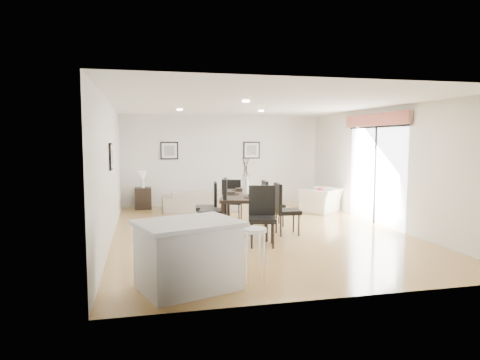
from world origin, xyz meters
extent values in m
plane|color=#B08648|center=(0.00, 0.00, 0.00)|extent=(8.00, 8.00, 0.00)
cube|color=silver|center=(0.00, 4.00, 1.35)|extent=(6.00, 0.04, 2.70)
cube|color=silver|center=(0.00, -4.00, 1.35)|extent=(6.00, 0.04, 2.70)
cube|color=silver|center=(-3.00, 0.00, 1.35)|extent=(0.04, 8.00, 2.70)
cube|color=silver|center=(3.00, 0.00, 1.35)|extent=(0.04, 8.00, 2.70)
cube|color=white|center=(0.00, 0.00, 2.70)|extent=(6.00, 8.00, 0.02)
imported|color=gray|center=(-0.84, 2.86, 0.30)|extent=(2.09, 0.84, 0.61)
imported|color=beige|center=(2.34, 1.95, 0.33)|extent=(1.33, 1.32, 0.65)
imported|color=#375825|center=(5.50, 1.69, 0.37)|extent=(0.46, 0.46, 0.73)
cube|color=black|center=(-0.25, 0.04, 0.78)|extent=(1.44, 2.13, 0.06)
cylinder|color=black|center=(-0.89, -0.73, 0.37)|extent=(0.08, 0.08, 0.75)
cylinder|color=black|center=(-0.42, 1.03, 0.37)|extent=(0.08, 0.08, 0.75)
cylinder|color=black|center=(-0.07, -0.94, 0.37)|extent=(0.08, 0.08, 0.75)
cylinder|color=black|center=(0.39, 0.81, 0.37)|extent=(0.08, 0.08, 0.75)
cube|color=black|center=(-1.03, -0.45, 0.54)|extent=(0.64, 0.64, 0.09)
cube|color=black|center=(-0.80, -0.50, 0.88)|extent=(0.19, 0.54, 0.64)
cylinder|color=black|center=(-1.19, -0.19, 0.25)|extent=(0.04, 0.04, 0.49)
cylinder|color=black|center=(-0.77, -0.29, 0.25)|extent=(0.04, 0.04, 0.49)
cylinder|color=black|center=(-1.28, -0.60, 0.25)|extent=(0.04, 0.04, 0.49)
cylinder|color=black|center=(-0.87, -0.70, 0.25)|extent=(0.04, 0.04, 0.49)
cube|color=black|center=(-1.03, 0.53, 0.46)|extent=(0.52, 0.52, 0.08)
cube|color=black|center=(-0.83, 0.50, 0.76)|extent=(0.12, 0.47, 0.56)
cylinder|color=black|center=(-1.18, 0.73, 0.21)|extent=(0.04, 0.04, 0.42)
cylinder|color=black|center=(-0.82, 0.68, 0.21)|extent=(0.04, 0.04, 0.42)
cylinder|color=black|center=(-1.23, 0.37, 0.21)|extent=(0.04, 0.04, 0.42)
cylinder|color=black|center=(-0.87, 0.32, 0.21)|extent=(0.04, 0.04, 0.42)
cube|color=black|center=(0.53, -0.45, 0.48)|extent=(0.51, 0.51, 0.08)
cube|color=black|center=(0.32, -0.43, 0.79)|extent=(0.09, 0.48, 0.58)
cylinder|color=black|center=(0.71, -0.65, 0.22)|extent=(0.04, 0.04, 0.44)
cylinder|color=black|center=(0.33, -0.62, 0.22)|extent=(0.04, 0.04, 0.44)
cylinder|color=black|center=(0.73, -0.27, 0.22)|extent=(0.04, 0.04, 0.44)
cylinder|color=black|center=(0.35, -0.25, 0.22)|extent=(0.04, 0.04, 0.44)
cube|color=black|center=(0.53, 0.53, 0.47)|extent=(0.49, 0.49, 0.08)
cube|color=black|center=(0.33, 0.54, 0.76)|extent=(0.09, 0.47, 0.56)
cylinder|color=black|center=(0.70, 0.33, 0.21)|extent=(0.04, 0.04, 0.43)
cylinder|color=black|center=(0.34, 0.36, 0.21)|extent=(0.04, 0.04, 0.43)
cylinder|color=black|center=(0.72, 0.70, 0.21)|extent=(0.04, 0.04, 0.43)
cylinder|color=black|center=(0.36, 0.72, 0.21)|extent=(0.04, 0.04, 0.43)
cube|color=black|center=(-0.25, -1.26, 0.50)|extent=(0.60, 0.60, 0.09)
cube|color=black|center=(-0.20, -1.04, 0.81)|extent=(0.50, 0.18, 0.60)
cylinder|color=black|center=(-0.48, -1.40, 0.23)|extent=(0.04, 0.04, 0.46)
cylinder|color=black|center=(-0.39, -1.02, 0.23)|extent=(0.04, 0.04, 0.46)
cylinder|color=black|center=(-0.10, -1.49, 0.23)|extent=(0.04, 0.04, 0.46)
cylinder|color=black|center=(-0.01, -1.11, 0.23)|extent=(0.04, 0.04, 0.46)
cube|color=black|center=(-0.25, 1.34, 0.46)|extent=(0.60, 0.60, 0.08)
cube|color=black|center=(-0.32, 1.15, 0.75)|extent=(0.45, 0.23, 0.55)
cylinder|color=black|center=(-0.01, 1.44, 0.21)|extent=(0.04, 0.04, 0.42)
cylinder|color=black|center=(-0.15, 1.10, 0.21)|extent=(0.04, 0.04, 0.42)
cylinder|color=black|center=(-0.34, 1.57, 0.21)|extent=(0.04, 0.04, 0.42)
cylinder|color=black|center=(-0.48, 1.24, 0.21)|extent=(0.04, 0.04, 0.42)
cylinder|color=white|center=(-0.25, 0.04, 1.00)|extent=(0.13, 0.13, 0.38)
cylinder|color=black|center=(0.08, 0.04, 0.82)|extent=(0.37, 0.37, 0.01)
cylinder|color=black|center=(0.08, 0.04, 0.85)|extent=(0.20, 0.20, 0.05)
cylinder|color=black|center=(-0.25, 0.64, 0.82)|extent=(0.37, 0.37, 0.01)
cylinder|color=black|center=(-0.25, 0.64, 0.85)|extent=(0.20, 0.20, 0.05)
cylinder|color=black|center=(-0.57, 0.04, 0.82)|extent=(0.37, 0.37, 0.01)
cylinder|color=black|center=(-0.57, 0.04, 0.85)|extent=(0.20, 0.20, 0.05)
cylinder|color=black|center=(-0.25, -0.56, 0.82)|extent=(0.37, 0.37, 0.01)
cylinder|color=black|center=(-0.25, -0.56, 0.85)|extent=(0.20, 0.20, 0.05)
cube|color=black|center=(-0.22, 3.43, 0.19)|extent=(1.04, 0.78, 0.37)
cube|color=black|center=(-2.38, 3.66, 0.30)|extent=(0.46, 0.46, 0.61)
cylinder|color=white|center=(-2.38, 3.66, 0.71)|extent=(0.11, 0.11, 0.20)
cone|color=white|center=(-2.38, 3.66, 0.94)|extent=(0.24, 0.24, 0.27)
cube|color=maroon|center=(2.25, 1.85, 0.52)|extent=(0.25, 0.29, 0.30)
cube|color=silver|center=(-1.83, -3.23, 0.42)|extent=(1.41, 1.22, 0.85)
cube|color=#B4B5B7|center=(-1.83, -3.23, 0.88)|extent=(1.54, 1.35, 0.06)
cylinder|color=silver|center=(-0.93, -3.23, 0.74)|extent=(0.35, 0.35, 0.05)
cylinder|color=silver|center=(-0.82, -3.11, 0.37)|extent=(0.02, 0.02, 0.74)
cylinder|color=silver|center=(-1.05, -3.11, 0.37)|extent=(0.02, 0.02, 0.74)
cylinder|color=silver|center=(-1.05, -3.35, 0.37)|extent=(0.02, 0.02, 0.74)
cylinder|color=silver|center=(-0.82, -3.35, 0.37)|extent=(0.02, 0.02, 0.74)
cube|color=black|center=(-1.60, 3.97, 1.65)|extent=(0.52, 0.03, 0.52)
cube|color=white|center=(-1.60, 3.97, 1.65)|extent=(0.44, 0.04, 0.44)
cube|color=#565651|center=(-1.60, 3.97, 1.65)|extent=(0.30, 0.04, 0.30)
cube|color=black|center=(0.90, 3.97, 1.65)|extent=(0.52, 0.03, 0.52)
cube|color=white|center=(0.90, 3.97, 1.65)|extent=(0.44, 0.04, 0.44)
cube|color=#565651|center=(0.90, 3.97, 1.65)|extent=(0.30, 0.04, 0.30)
cube|color=black|center=(-2.97, -0.20, 1.65)|extent=(0.03, 0.52, 0.52)
cube|color=white|center=(-2.97, -0.20, 1.65)|extent=(0.04, 0.44, 0.44)
cube|color=#565651|center=(-2.97, -0.20, 1.65)|extent=(0.04, 0.30, 0.30)
cube|color=white|center=(2.98, 0.30, 1.12)|extent=(0.02, 2.40, 2.25)
cube|color=black|center=(2.96, 0.30, 1.12)|extent=(0.03, 0.05, 2.25)
cube|color=black|center=(2.96, 0.30, 2.27)|extent=(0.03, 2.50, 0.05)
cube|color=maroon|center=(2.92, 0.30, 2.43)|extent=(0.10, 2.70, 0.28)
plane|color=gray|center=(5.00, 0.30, 0.00)|extent=(6.00, 6.00, 0.00)
cube|color=brown|center=(6.05, 2.70, 1.00)|extent=(0.35, 0.35, 2.00)
camera|label=1|loc=(-2.40, -8.76, 1.97)|focal=32.00mm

